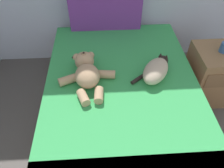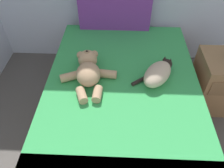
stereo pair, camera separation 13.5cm
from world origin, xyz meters
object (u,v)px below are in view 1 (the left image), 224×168
at_px(bed, 121,102).
at_px(patterned_cushion, 105,5).
at_px(cell_phone, 80,58).
at_px(teddy_bear, 87,72).
at_px(cat, 156,70).
at_px(nightstand, 214,75).

xyz_separation_m(bed, patterned_cushion, (-0.10, 0.91, 0.53)).
bearing_deg(cell_phone, patterned_cushion, 63.61).
height_order(patterned_cushion, teddy_bear, patterned_cushion).
relative_size(patterned_cushion, cell_phone, 4.81).
distance_m(patterned_cushion, cell_phone, 0.67).
bearing_deg(bed, cell_phone, 136.05).
relative_size(cat, cell_phone, 2.49).
height_order(teddy_bear, cell_phone, teddy_bear).
bearing_deg(cat, bed, -166.65).
bearing_deg(nightstand, patterned_cushion, 150.13).
xyz_separation_m(patterned_cushion, teddy_bear, (-0.20, -0.84, -0.19)).
bearing_deg(nightstand, teddy_bear, -170.80).
bearing_deg(cat, cell_phone, 156.81).
relative_size(cat, teddy_bear, 0.71).
relative_size(bed, patterned_cushion, 2.52).
distance_m(bed, cell_phone, 0.58).
bearing_deg(cell_phone, teddy_bear, -75.55).
xyz_separation_m(cat, teddy_bear, (-0.60, 0.00, 0.01)).
relative_size(patterned_cushion, cat, 1.93).
distance_m(cat, teddy_bear, 0.60).
bearing_deg(bed, teddy_bear, 166.55).
bearing_deg(patterned_cushion, cat, -64.29).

